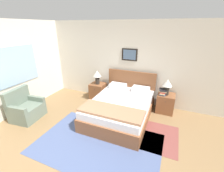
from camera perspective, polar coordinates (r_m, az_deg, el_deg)
The scene contains 16 objects.
ground_plane at distance 3.19m, azimuth -16.84°, elevation -28.76°, with size 16.00×16.00×0.00m, color olive.
wall_back at distance 4.94m, azimuth 4.67°, elevation 8.76°, with size 7.63×0.09×2.60m.
wall_left at distance 5.22m, azimuth -30.77°, elevation 6.46°, with size 0.08×5.50×2.60m.
area_rug_main at distance 3.56m, azimuth -5.46°, elevation -20.98°, with size 2.69×1.72×0.01m.
area_rug_bedside at distance 3.87m, azimuth 16.83°, elevation -17.93°, with size 0.93×1.11×0.01m.
bed at distance 4.24m, azimuth 3.30°, elevation -8.22°, with size 1.56×2.10×1.09m.
armchair at distance 4.83m, azimuth -30.00°, elevation -7.55°, with size 0.73×0.83×0.86m.
nightstand_near_window at distance 5.31m, azimuth -5.35°, elevation -1.95°, with size 0.49×0.50×0.56m.
nightstand_by_door at distance 4.77m, azimuth 19.63°, elevation -6.11°, with size 0.49×0.50×0.56m.
table_lamp_near_window at distance 5.08m, azimuth -5.66°, elevation 4.06°, with size 0.27×0.27×0.47m.
table_lamp_by_door at distance 4.52m, azimuth 20.31°, elevation 0.44°, with size 0.27×0.27×0.47m.
book_thick_bottom at distance 4.61m, azimuth 18.69°, elevation -2.89°, with size 0.17×0.24×0.03m.
book_hardcover_middle at distance 4.59m, azimuth 18.74°, elevation -2.52°, with size 0.16×0.27×0.03m.
book_novel_upper at distance 4.58m, azimuth 18.79°, elevation -2.15°, with size 0.16×0.23×0.03m.
book_slim_near_top at distance 4.57m, azimuth 18.84°, elevation -1.76°, with size 0.22×0.21×0.03m.
book_paperback_top at distance 4.55m, azimuth 18.89°, elevation -1.35°, with size 0.24×0.26×0.04m.
Camera 1 is at (1.48, -1.45, 2.43)m, focal length 24.00 mm.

